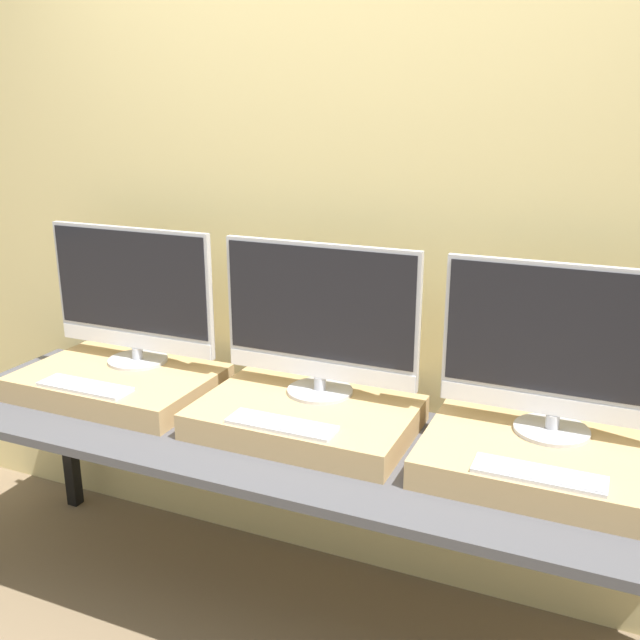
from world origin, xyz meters
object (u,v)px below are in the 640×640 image
monitor_left (132,294)px  keyboard_left (85,386)px  keyboard_center (281,424)px  monitor_center (320,318)px  monitor_right (560,348)px  keyboard_right (539,474)px

monitor_left → keyboard_left: (0.00, -0.29, -0.25)m
keyboard_left → keyboard_center: same height
monitor_left → monitor_center: (0.74, 0.00, 0.00)m
monitor_center → keyboard_center: 0.38m
monitor_left → monitor_right: size_ratio=1.00×
monitor_center → keyboard_center: bearing=-90.0°
monitor_center → monitor_right: same height
keyboard_left → keyboard_right: size_ratio=1.00×
keyboard_left → keyboard_center: size_ratio=1.00×
keyboard_left → keyboard_right: (1.49, 0.00, 0.00)m
monitor_left → keyboard_center: (0.74, -0.29, -0.25)m
keyboard_center → keyboard_right: same height
keyboard_left → monitor_center: monitor_center is taller
keyboard_left → keyboard_right: bearing=0.0°
monitor_right → keyboard_right: monitor_right is taller
monitor_left → keyboard_right: size_ratio=1.98×
monitor_right → monitor_left: bearing=180.0°
monitor_center → keyboard_right: (0.74, -0.29, -0.25)m
monitor_left → keyboard_left: bearing=-90.0°
monitor_center → keyboard_center: size_ratio=1.98×
monitor_right → keyboard_right: (0.00, -0.29, -0.25)m
monitor_center → keyboard_center: (0.00, -0.29, -0.25)m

